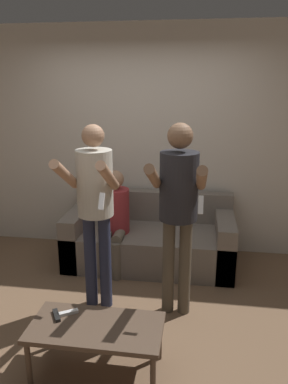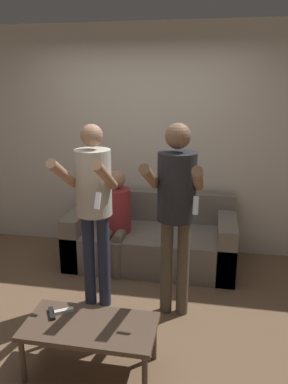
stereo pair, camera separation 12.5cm
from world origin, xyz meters
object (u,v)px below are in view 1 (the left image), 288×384
at_px(remote_near, 56,315).
at_px(couch, 150,240).
at_px(person_standing_left, 95,198).
at_px(person_seated, 115,217).
at_px(coffee_table, 96,331).
at_px(remote_far, 68,313).
at_px(person_standing_right, 178,200).

bearing_deg(remote_near, couch, 75.00).
height_order(person_standing_left, person_seated, person_standing_left).
distance_m(person_seated, coffee_table, 1.63).
height_order(remote_near, remote_far, same).
distance_m(person_standing_right, person_seated, 1.17).
distance_m(person_standing_right, coffee_table, 1.22).
xyz_separation_m(person_standing_left, person_seated, (-0.01, 0.77, -0.46)).
bearing_deg(remote_far, person_standing_left, 87.71).
bearing_deg(couch, person_standing_left, -110.55).
relative_size(coffee_table, remote_far, 6.48).
height_order(coffee_table, remote_near, remote_near).
bearing_deg(coffee_table, person_standing_right, 57.88).
distance_m(couch, remote_near, 1.81).
xyz_separation_m(person_seated, remote_near, (-0.09, -1.54, -0.21)).
height_order(person_standing_left, person_standing_right, person_standing_right).
bearing_deg(person_seated, person_standing_left, -89.43).
bearing_deg(remote_far, person_standing_right, 43.60).
bearing_deg(person_seated, couch, 28.25).
xyz_separation_m(person_standing_left, coffee_table, (0.21, -0.83, -0.72)).
height_order(person_seated, remote_far, person_seated).
bearing_deg(person_seated, remote_near, -93.50).
xyz_separation_m(person_standing_left, remote_far, (-0.03, -0.73, -0.67)).
height_order(person_standing_right, remote_near, person_standing_right).
distance_m(couch, person_standing_left, 1.31).
height_order(couch, coffee_table, couch).
bearing_deg(person_standing_left, remote_near, -97.56).
height_order(couch, remote_far, couch).
distance_m(person_standing_right, remote_far, 1.26).
height_order(person_standing_left, coffee_table, person_standing_left).
bearing_deg(person_standing_left, person_standing_right, -0.20).
bearing_deg(person_standing_left, remote_far, -92.29).
distance_m(couch, person_standing_right, 1.33).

